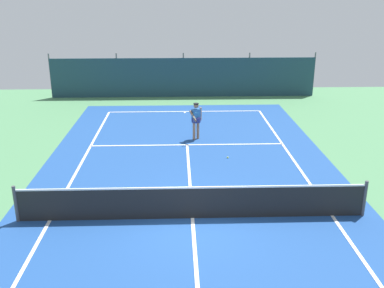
# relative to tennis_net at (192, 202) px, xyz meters

# --- Properties ---
(ground_plane) EXTENTS (36.00, 36.00, 0.00)m
(ground_plane) POSITION_rel_tennis_net_xyz_m (0.00, 0.00, -0.51)
(ground_plane) COLOR #4C8456
(court_surface) EXTENTS (11.02, 26.60, 0.01)m
(court_surface) POSITION_rel_tennis_net_xyz_m (0.00, 0.00, -0.51)
(court_surface) COLOR #1E478C
(court_surface) RESTS_ON ground
(tennis_net) EXTENTS (10.12, 0.10, 1.10)m
(tennis_net) POSITION_rel_tennis_net_xyz_m (0.00, 0.00, 0.00)
(tennis_net) COLOR black
(tennis_net) RESTS_ON ground
(back_fence) EXTENTS (16.30, 0.98, 2.70)m
(back_fence) POSITION_rel_tennis_net_xyz_m (-0.00, 15.99, 0.16)
(back_fence) COLOR #1E3D4C
(back_fence) RESTS_ON ground
(tennis_player) EXTENTS (0.56, 0.83, 1.64)m
(tennis_player) POSITION_rel_tennis_net_xyz_m (0.42, 7.19, 0.45)
(tennis_player) COLOR #9E7051
(tennis_player) RESTS_ON ground
(tennis_ball_near_player) EXTENTS (0.07, 0.07, 0.07)m
(tennis_ball_near_player) POSITION_rel_tennis_net_xyz_m (1.57, 4.78, -0.48)
(tennis_ball_near_player) COLOR #CCDB33
(tennis_ball_near_player) RESTS_ON ground
(tennis_ball_midcourt) EXTENTS (0.07, 0.07, 0.07)m
(tennis_ball_midcourt) POSITION_rel_tennis_net_xyz_m (0.51, 10.62, -0.48)
(tennis_ball_midcourt) COLOR #CCDB33
(tennis_ball_midcourt) RESTS_ON ground
(parked_car) EXTENTS (2.44, 4.41, 1.68)m
(parked_car) POSITION_rel_tennis_net_xyz_m (3.02, 17.90, 0.33)
(parked_car) COLOR silver
(parked_car) RESTS_ON ground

